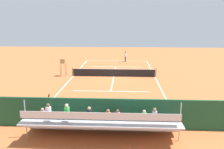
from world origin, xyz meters
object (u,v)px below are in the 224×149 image
object	(u,v)px
tennis_net	(114,73)
line_judge	(48,107)
tennis_racket	(121,61)
umpire_chair	(63,66)
tennis_player	(125,56)
courtside_bench	(148,116)
tennis_ball_near	(140,63)
equipment_bag	(121,122)
bleacher_stand	(101,123)

from	to	relation	value
tennis_net	line_judge	size ratio (longest dim) A/B	5.35
line_judge	tennis_racket	bearing A→B (deg)	-101.09
umpire_chair	line_judge	xyz separation A→B (m)	(-2.27, 13.12, -0.30)
tennis_player	tennis_racket	distance (m)	1.24
umpire_chair	courtside_bench	bearing A→B (deg)	124.72
tennis_net	tennis_racket	world-z (taller)	tennis_net
courtside_bench	tennis_player	xyz separation A→B (m)	(1.52, -23.57, 0.46)
tennis_player	tennis_net	bearing A→B (deg)	82.17
tennis_net	tennis_racket	xyz separation A→B (m)	(-0.70, -10.45, -0.49)
umpire_chair	tennis_ball_near	xyz separation A→B (m)	(-10.05, -9.48, -1.28)
umpire_chair	tennis_player	world-z (taller)	umpire_chair
tennis_racket	tennis_ball_near	xyz separation A→B (m)	(-3.14, 1.05, 0.02)
tennis_ball_near	umpire_chair	bearing A→B (deg)	43.34
equipment_bag	line_judge	distance (m)	5.08
tennis_racket	tennis_player	bearing A→B (deg)	167.97
umpire_chair	tennis_player	distance (m)	12.88
umpire_chair	line_judge	bearing A→B (deg)	99.81
tennis_racket	line_judge	bearing A→B (deg)	78.91
umpire_chair	tennis_racket	world-z (taller)	umpire_chair
tennis_racket	equipment_bag	bearing A→B (deg)	90.90
courtside_bench	tennis_player	size ratio (longest dim) A/B	0.93
bleacher_stand	equipment_bag	size ratio (longest dim) A/B	10.07
bleacher_stand	tennis_racket	world-z (taller)	bleacher_stand
courtside_bench	equipment_bag	xyz separation A→B (m)	(1.86, 0.13, -0.38)
umpire_chair	equipment_bag	world-z (taller)	umpire_chair
bleacher_stand	courtside_bench	world-z (taller)	bleacher_stand
bleacher_stand	equipment_bag	xyz separation A→B (m)	(-1.12, -1.93, -0.76)
bleacher_stand	tennis_racket	bearing A→B (deg)	-91.65
tennis_ball_near	tennis_net	bearing A→B (deg)	67.74
bleacher_stand	line_judge	bearing A→B (deg)	-28.72
umpire_chair	bleacher_stand	bearing A→B (deg)	112.00
tennis_net	tennis_ball_near	size ratio (longest dim) A/B	156.06
equipment_bag	line_judge	world-z (taller)	line_judge
tennis_net	tennis_player	world-z (taller)	tennis_player
tennis_racket	line_judge	world-z (taller)	line_judge
courtside_bench	line_judge	xyz separation A→B (m)	(6.87, -0.07, 0.46)
bleacher_stand	tennis_ball_near	size ratio (longest dim) A/B	137.27
tennis_net	line_judge	world-z (taller)	line_judge
umpire_chair	courtside_bench	xyz separation A→B (m)	(-9.14, 13.19, -0.76)
tennis_racket	line_judge	xyz separation A→B (m)	(4.64, 23.65, 1.00)
line_judge	bleacher_stand	bearing A→B (deg)	151.28
courtside_bench	tennis_racket	bearing A→B (deg)	-84.62
equipment_bag	tennis_player	bearing A→B (deg)	-90.82
equipment_bag	tennis_racket	xyz separation A→B (m)	(0.37, -23.85, -0.16)
equipment_bag	tennis_ball_near	distance (m)	22.97
courtside_bench	equipment_bag	world-z (taller)	courtside_bench
bleacher_stand	line_judge	world-z (taller)	bleacher_stand
tennis_net	equipment_bag	world-z (taller)	tennis_net
tennis_ball_near	equipment_bag	bearing A→B (deg)	83.08
bleacher_stand	courtside_bench	bearing A→B (deg)	-145.27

